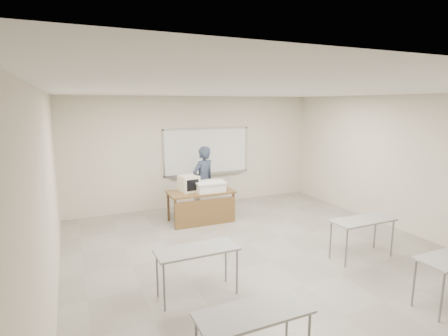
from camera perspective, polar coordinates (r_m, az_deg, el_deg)
name	(u,v)px	position (r m, az deg, el deg)	size (l,w,h in m)	color
floor	(272,262)	(6.56, 7.84, -14.95)	(7.00, 8.00, 0.01)	gray
whiteboard	(207,152)	(9.72, -2.83, 2.65)	(2.48, 0.10, 1.31)	white
student_desks	(324,256)	(5.30, 15.97, -13.69)	(4.40, 2.20, 0.73)	#979692
instructor_desk	(202,200)	(8.30, -3.56, -5.21)	(1.55, 0.77, 0.75)	brown
podium	(210,201)	(8.40, -2.31, -5.48)	(0.70, 0.51, 0.98)	white
crt_monitor	(188,183)	(8.35, -5.83, -2.52)	(0.41, 0.45, 0.38)	beige
laptop	(218,188)	(8.37, -0.99, -3.30)	(0.34, 0.31, 0.25)	black
mouse	(208,189)	(8.47, -2.66, -3.42)	(0.11, 0.07, 0.04)	#B0B1B9
keyboard	(214,180)	(8.40, -1.58, -1.95)	(0.42, 0.14, 0.02)	beige
presenter	(203,181)	(8.78, -3.39, -2.17)	(0.64, 0.42, 1.76)	black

